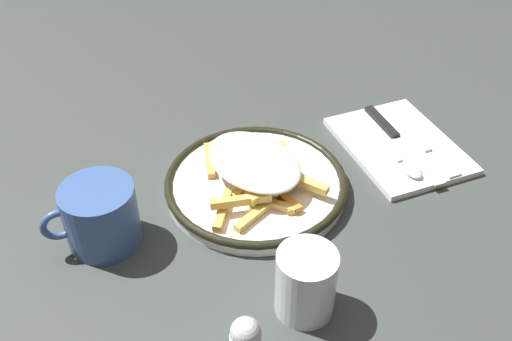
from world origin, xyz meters
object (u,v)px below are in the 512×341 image
at_px(fork, 421,143).
at_px(water_glass, 306,283).
at_px(coffee_mug, 100,216).
at_px(knife, 395,136).
at_px(napkin, 401,147).
at_px(spoon, 400,160).
at_px(plate, 256,184).
at_px(fries_heap, 254,168).

height_order(fork, water_glass, water_glass).
bearing_deg(coffee_mug, knife, -177.27).
distance_m(napkin, spoon, 0.05).
bearing_deg(knife, plate, 3.25).
xyz_separation_m(fries_heap, coffee_mug, (0.22, 0.01, 0.00)).
height_order(knife, water_glass, water_glass).
height_order(plate, coffee_mug, coffee_mug).
bearing_deg(coffee_mug, napkin, -179.57).
height_order(fork, spoon, spoon).
relative_size(fork, water_glass, 2.03).
bearing_deg(fork, coffee_mug, -1.00).
distance_m(plate, fries_heap, 0.03).
relative_size(fries_heap, knife, 0.91).
height_order(fries_heap, coffee_mug, coffee_mug).
bearing_deg(napkin, fork, 156.28).
bearing_deg(spoon, fries_heap, -10.48).
distance_m(plate, fork, 0.28).
bearing_deg(fork, spoon, 22.34).
relative_size(fork, spoon, 1.16).
relative_size(fries_heap, fork, 1.09).
distance_m(fork, water_glass, 0.37).
bearing_deg(knife, fries_heap, 2.88).
bearing_deg(fork, napkin, -23.72).
relative_size(napkin, fork, 1.19).
height_order(napkin, coffee_mug, coffee_mug).
xyz_separation_m(plate, spoon, (-0.22, 0.04, 0.00)).
bearing_deg(water_glass, spoon, -145.76).
bearing_deg(plate, coffee_mug, 2.15).
bearing_deg(water_glass, plate, -98.81).
bearing_deg(fork, knife, -49.28).
bearing_deg(fork, plate, -3.54).
distance_m(plate, knife, 0.25).
height_order(fries_heap, fork, fries_heap).
distance_m(fries_heap, fork, 0.28).
relative_size(fork, knife, 0.84).
distance_m(napkin, fork, 0.03).
height_order(fries_heap, spoon, fries_heap).
height_order(fork, knife, knife).
relative_size(plate, napkin, 1.25).
xyz_separation_m(plate, knife, (-0.25, -0.01, 0.00)).
bearing_deg(napkin, spoon, 51.82).
bearing_deg(plate, spoon, 169.77).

